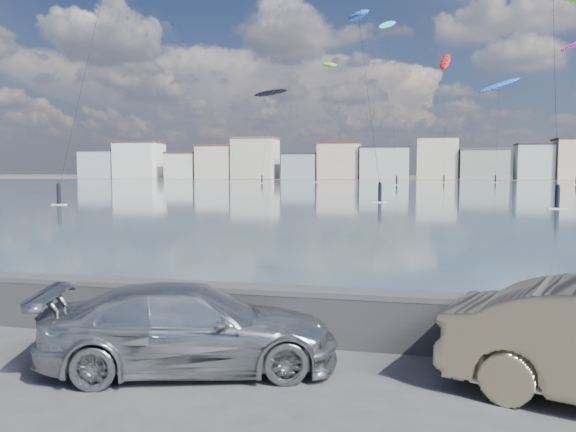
% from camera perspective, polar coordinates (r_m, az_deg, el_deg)
% --- Properties ---
extents(ground, '(700.00, 700.00, 0.00)m').
position_cam_1_polar(ground, '(8.36, -13.39, -17.36)').
color(ground, '#333335').
rests_on(ground, ground).
extents(bay_water, '(500.00, 177.00, 0.00)m').
position_cam_1_polar(bay_water, '(98.56, 10.59, 2.80)').
color(bay_water, '#3A5B67').
rests_on(bay_water, ground).
extents(far_shore_strip, '(500.00, 60.00, 0.00)m').
position_cam_1_polar(far_shore_strip, '(207.00, 11.65, 3.74)').
color(far_shore_strip, '#4C473D').
rests_on(far_shore_strip, ground).
extents(seawall, '(400.00, 0.36, 1.08)m').
position_cam_1_polar(seawall, '(10.56, -6.94, -9.27)').
color(seawall, '#28282B').
rests_on(seawall, ground).
extents(far_buildings, '(240.79, 13.26, 14.60)m').
position_cam_1_polar(far_buildings, '(192.98, 12.00, 5.46)').
color(far_buildings, '#B2B7C6').
rests_on(far_buildings, ground).
extents(car_silver, '(4.92, 3.11, 1.33)m').
position_cam_1_polar(car_silver, '(9.08, -9.80, -11.07)').
color(car_silver, '#A2A5A8').
rests_on(car_silver, ground).
extents(kitesurfer_1, '(6.44, 18.47, 23.18)m').
position_cam_1_polar(kitesurfer_1, '(70.48, 7.18, 19.37)').
color(kitesurfer_1, blue).
rests_on(kitesurfer_1, ground).
extents(kitesurfer_2, '(6.22, 14.77, 33.26)m').
position_cam_1_polar(kitesurfer_2, '(156.66, 4.21, 14.88)').
color(kitesurfer_2, '#8CD826').
rests_on(kitesurfer_2, ground).
extents(kitesurfer_4, '(4.08, 14.72, 35.12)m').
position_cam_1_polar(kitesurfer_4, '(158.33, 15.69, 14.77)').
color(kitesurfer_4, red).
rests_on(kitesurfer_4, ground).
extents(kitesurfer_5, '(9.55, 16.85, 24.44)m').
position_cam_1_polar(kitesurfer_5, '(148.29, -1.79, 12.31)').
color(kitesurfer_5, black).
rests_on(kitesurfer_5, ground).
extents(kitesurfer_7, '(10.95, 14.69, 27.91)m').
position_cam_1_polar(kitesurfer_7, '(160.08, 20.63, 12.25)').
color(kitesurfer_7, blue).
rests_on(kitesurfer_7, ground).
extents(kitesurfer_13, '(6.37, 18.43, 38.51)m').
position_cam_1_polar(kitesurfer_13, '(136.98, 10.07, 18.29)').
color(kitesurfer_13, '#19BFBF').
rests_on(kitesurfer_13, ground).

